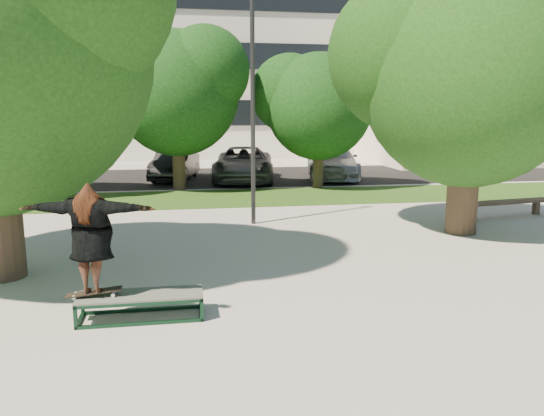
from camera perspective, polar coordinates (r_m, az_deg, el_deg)
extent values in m
plane|color=#9F9A92|center=(9.60, -3.94, -7.94)|extent=(120.00, 120.00, 0.00)
cube|color=#174213|center=(18.91, -3.83, 1.11)|extent=(30.00, 4.00, 0.02)
cube|color=black|center=(25.28, -7.61, 3.32)|extent=(40.00, 8.00, 0.01)
cylinder|color=#38281E|center=(13.99, 19.92, 3.48)|extent=(0.76, 0.76, 3.00)
sphere|color=#14360E|center=(13.93, 20.50, 12.83)|extent=(5.20, 5.20, 5.20)
sphere|color=#14360E|center=(14.10, 14.27, 15.77)|extent=(3.90, 3.90, 3.90)
sphere|color=#14360E|center=(14.20, 26.09, 16.09)|extent=(3.64, 3.64, 3.64)
cylinder|color=#38281E|center=(20.91, -25.31, 4.87)|extent=(0.44, 0.44, 2.80)
sphere|color=black|center=(20.86, -25.75, 10.50)|extent=(4.40, 4.40, 4.40)
sphere|color=black|center=(20.22, -23.50, 12.89)|extent=(3.08, 3.08, 3.08)
cylinder|color=#38281E|center=(21.14, -10.02, 6.00)|extent=(0.50, 0.50, 3.00)
sphere|color=black|center=(21.10, -10.20, 12.02)|extent=(4.80, 4.80, 4.80)
sphere|color=black|center=(21.88, -13.47, 13.41)|extent=(3.60, 3.60, 3.60)
sphere|color=black|center=(20.69, -7.20, 14.47)|extent=(3.36, 3.36, 3.36)
cylinder|color=#38281E|center=(21.34, 5.00, 5.62)|extent=(0.40, 0.40, 2.60)
sphere|color=black|center=(21.28, 5.08, 10.80)|extent=(4.20, 4.20, 4.20)
sphere|color=black|center=(21.67, 1.92, 12.21)|extent=(3.15, 3.15, 3.15)
sphere|color=black|center=(21.16, 7.94, 12.74)|extent=(2.94, 2.94, 2.94)
cylinder|color=#2D2D30|center=(14.21, -2.08, 10.24)|extent=(0.12, 0.12, 6.00)
cube|color=#BBB5AD|center=(41.40, -11.66, 16.94)|extent=(30.00, 14.00, 16.00)
cube|color=black|center=(34.04, -11.73, 10.00)|extent=(27.60, 0.12, 1.60)
cube|color=black|center=(34.22, -11.95, 15.86)|extent=(27.60, 0.12, 1.60)
cube|color=silver|center=(36.39, 22.03, 11.05)|extent=(15.00, 10.00, 8.00)
cube|color=#475147|center=(8.09, -13.94, -9.06)|extent=(1.80, 0.60, 0.03)
cylinder|color=white|center=(8.12, -20.55, -9.01)|extent=(0.06, 0.03, 0.06)
cylinder|color=white|center=(8.27, -20.35, -8.65)|extent=(0.06, 0.03, 0.06)
cylinder|color=white|center=(8.04, -16.73, -8.99)|extent=(0.06, 0.03, 0.06)
cylinder|color=white|center=(8.19, -16.59, -8.63)|extent=(0.06, 0.03, 0.06)
cube|color=black|center=(8.14, -18.58, -8.56)|extent=(0.78, 0.20, 0.10)
imported|color=#503122|center=(7.92, -18.91, -3.08)|extent=(2.01, 0.98, 1.58)
cube|color=brown|center=(16.16, 20.83, -0.39)|extent=(0.18, 0.18, 0.41)
cube|color=brown|center=(17.67, 26.53, 0.05)|extent=(0.18, 0.18, 0.41)
cube|color=brown|center=(16.86, 23.86, 0.60)|extent=(3.11, 0.88, 0.08)
imported|color=black|center=(24.36, -10.39, 4.65)|extent=(2.34, 4.51, 1.42)
imported|color=#5A5A5F|center=(23.48, -3.07, 4.72)|extent=(3.26, 5.74, 1.51)
imported|color=#A3A3A7|center=(24.84, 6.49, 5.02)|extent=(3.21, 5.70, 1.56)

